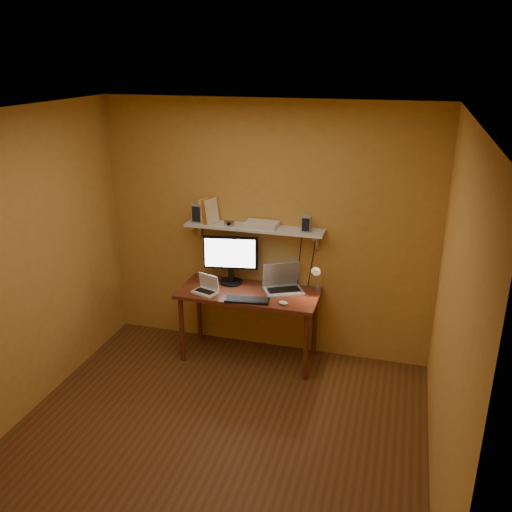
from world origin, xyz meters
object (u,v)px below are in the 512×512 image
(desk, at_px, (249,299))
(speaker_left, at_px, (199,213))
(monitor, at_px, (231,257))
(desk_lamp, at_px, (317,275))
(mouse, at_px, (283,303))
(wall_shelf, at_px, (254,228))
(laptop, at_px, (282,283))
(keyboard, at_px, (247,300))
(shelf_camera, at_px, (229,223))
(speaker_right, at_px, (306,223))
(netbook, at_px, (207,287))
(router, at_px, (261,225))

(desk, relative_size, speaker_left, 6.99)
(monitor, relative_size, desk_lamp, 1.48)
(monitor, xyz_separation_m, mouse, (0.64, -0.36, -0.27))
(mouse, bearing_deg, monitor, 166.37)
(wall_shelf, bearing_deg, laptop, -9.60)
(keyboard, distance_m, shelf_camera, 0.78)
(keyboard, distance_m, speaker_right, 0.93)
(desk, xyz_separation_m, netbook, (-0.40, -0.12, 0.14))
(desk, xyz_separation_m, speaker_left, (-0.58, 0.18, 0.81))
(desk_lamp, distance_m, speaker_left, 1.34)
(laptop, relative_size, keyboard, 1.07)
(desk, xyz_separation_m, shelf_camera, (-0.24, 0.13, 0.74))
(desk, distance_m, shelf_camera, 0.79)
(wall_shelf, distance_m, laptop, 0.62)
(monitor, relative_size, mouse, 6.04)
(netbook, xyz_separation_m, speaker_left, (-0.18, 0.30, 0.67))
(shelf_camera, distance_m, router, 0.32)
(router, bearing_deg, monitor, -176.34)
(router, bearing_deg, wall_shelf, 173.61)
(speaker_left, xyz_separation_m, router, (0.65, 0.01, -0.07))
(keyboard, bearing_deg, shelf_camera, 122.49)
(desk_lamp, relative_size, speaker_left, 1.87)
(desk, relative_size, monitor, 2.52)
(wall_shelf, relative_size, netbook, 5.09)
(desk_lamp, bearing_deg, laptop, 177.49)
(netbook, bearing_deg, desk, 35.56)
(netbook, xyz_separation_m, shelf_camera, (0.16, 0.26, 0.60))
(monitor, distance_m, shelf_camera, 0.37)
(keyboard, height_order, mouse, mouse)
(wall_shelf, relative_size, shelf_camera, 13.48)
(laptop, xyz_separation_m, router, (-0.23, 0.04, 0.58))
(speaker_left, height_order, speaker_right, speaker_left)
(shelf_camera, bearing_deg, desk, -29.25)
(laptop, bearing_deg, mouse, -103.70)
(monitor, height_order, keyboard, monitor)
(wall_shelf, height_order, netbook, wall_shelf)
(laptop, bearing_deg, desk, 176.01)
(shelf_camera, bearing_deg, wall_shelf, 14.42)
(mouse, bearing_deg, desk, 169.91)
(wall_shelf, bearing_deg, keyboard, -83.28)
(netbook, distance_m, shelf_camera, 0.68)
(monitor, relative_size, shelf_camera, 5.35)
(desk, bearing_deg, laptop, 24.40)
(wall_shelf, height_order, shelf_camera, shelf_camera)
(router, bearing_deg, desk_lamp, -5.81)
(shelf_camera, bearing_deg, netbook, -122.50)
(shelf_camera, bearing_deg, desk_lamp, -0.44)
(wall_shelf, distance_m, netbook, 0.76)
(wall_shelf, distance_m, speaker_right, 0.54)
(speaker_right, height_order, shelf_camera, speaker_right)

